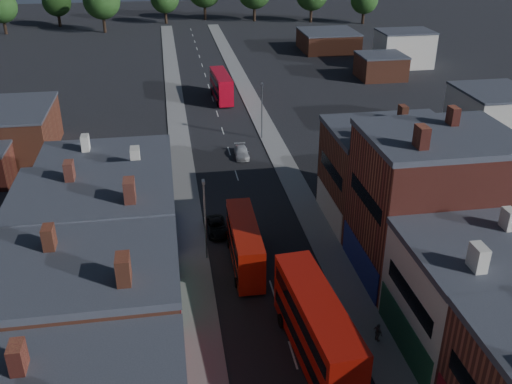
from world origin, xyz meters
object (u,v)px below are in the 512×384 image
object	(u,v)px
bus_2	(221,86)
ped_3	(378,332)
car_3	(242,152)
bus_1	(316,327)
car_2	(217,227)
bus_0	(245,243)

from	to	relation	value
bus_2	ped_3	xyz separation A→B (m)	(5.12, -62.90, -1.59)
car_3	ped_3	size ratio (longest dim) A/B	2.78
bus_1	car_2	size ratio (longest dim) A/B	2.75
bus_0	car_2	bearing A→B (deg)	108.04
bus_0	car_2	size ratio (longest dim) A/B	2.24
bus_2	ped_3	distance (m)	63.13
bus_1	ped_3	distance (m)	5.56
bus_1	bus_2	distance (m)	63.82
bus_2	car_3	xyz separation A→B (m)	(-0.09, -25.48, -1.86)
bus_2	ped_3	world-z (taller)	bus_2
bus_0	car_3	size ratio (longest dim) A/B	2.35
bus_1	car_3	bearing A→B (deg)	85.61
bus_0	bus_2	size ratio (longest dim) A/B	0.94
bus_0	ped_3	bearing A→B (deg)	-53.76
car_3	ped_3	bearing A→B (deg)	-80.48
bus_2	car_3	bearing A→B (deg)	-93.11
car_2	car_3	distance (m)	19.84
car_2	car_3	xyz separation A→B (m)	(5.20, 19.14, -0.00)
bus_1	car_2	xyz separation A→B (m)	(-5.29, 19.19, -2.24)
car_3	ped_3	world-z (taller)	ped_3
bus_0	car_2	world-z (taller)	bus_0
bus_2	bus_1	bearing A→B (deg)	-92.91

